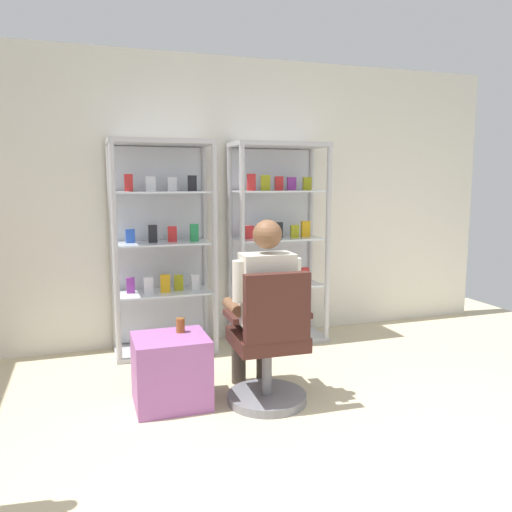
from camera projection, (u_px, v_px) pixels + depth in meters
back_wall at (215, 201)px, 4.97m from camera, size 6.00×0.10×2.70m
display_cabinet_left at (162, 247)px, 4.64m from camera, size 0.90×0.45×1.90m
display_cabinet_right at (276, 242)px, 4.98m from camera, size 0.90×0.45×1.90m
office_chair at (269, 350)px, 3.53m from camera, size 0.57×0.56×0.96m
seated_shopkeeper at (262, 300)px, 3.64m from camera, size 0.50×0.57×1.29m
storage_crate at (171, 371)px, 3.57m from camera, size 0.51×0.45×0.49m
tea_glass at (180, 325)px, 3.63m from camera, size 0.06×0.06×0.10m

